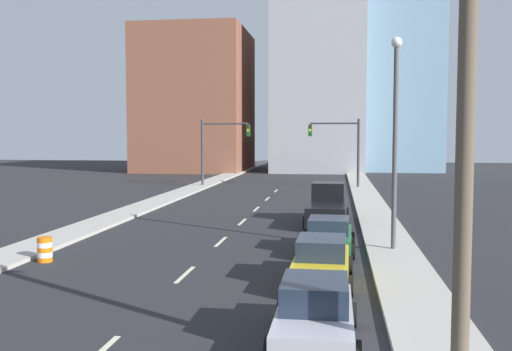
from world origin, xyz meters
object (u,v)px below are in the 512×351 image
object	(u,v)px
traffic_barrel	(45,250)
sedan_yellow	(321,263)
pickup_truck_black	(328,207)
traffic_signal_left	(216,143)
sedan_green	(329,236)
utility_pole_right_near	(465,138)
sedan_silver	(315,315)
traffic_signal_right	(344,143)
street_lamp	(395,130)

from	to	relation	value
traffic_barrel	sedan_yellow	bearing A→B (deg)	-9.40
sedan_yellow	pickup_truck_black	xyz separation A→B (m)	(0.00, 12.81, 0.21)
sedan_yellow	pickup_truck_black	size ratio (longest dim) A/B	0.74
traffic_signal_left	sedan_green	world-z (taller)	traffic_signal_left
utility_pole_right_near	sedan_yellow	size ratio (longest dim) A/B	2.05
utility_pole_right_near	sedan_silver	bearing A→B (deg)	138.51
traffic_signal_right	traffic_barrel	distance (m)	34.46
traffic_barrel	pickup_truck_black	xyz separation A→B (m)	(10.57, 11.06, 0.42)
sedan_yellow	traffic_signal_left	bearing A→B (deg)	108.79
sedan_silver	traffic_barrel	bearing A→B (deg)	145.22
traffic_signal_left	traffic_signal_right	size ratio (longest dim) A/B	1.00
traffic_signal_right	traffic_barrel	world-z (taller)	traffic_signal_right
traffic_signal_right	traffic_signal_left	bearing A→B (deg)	180.00
traffic_signal_right	street_lamp	world-z (taller)	street_lamp
utility_pole_right_near	sedan_green	bearing A→B (deg)	100.97
traffic_signal_left	sedan_yellow	xyz separation A→B (m)	(10.74, -33.97, -3.43)
traffic_signal_left	sedan_yellow	bearing A→B (deg)	-72.46
sedan_silver	pickup_truck_black	world-z (taller)	pickup_truck_black
pickup_truck_black	traffic_signal_left	bearing A→B (deg)	118.57
street_lamp	sedan_yellow	bearing A→B (deg)	-117.48
traffic_signal_left	sedan_green	distance (m)	30.98
sedan_silver	sedan_yellow	size ratio (longest dim) A/B	0.95
street_lamp	traffic_barrel	bearing A→B (deg)	-164.67
utility_pole_right_near	pickup_truck_black	world-z (taller)	utility_pole_right_near
traffic_signal_left	pickup_truck_black	bearing A→B (deg)	-63.10
traffic_signal_left	sedan_green	xyz separation A→B (m)	(10.90, -28.79, -3.47)
sedan_green	traffic_signal_left	bearing A→B (deg)	112.24
utility_pole_right_near	pickup_truck_black	bearing A→B (deg)	97.44
sedan_silver	traffic_signal_right	bearing A→B (deg)	88.13
sedan_silver	sedan_green	distance (m)	10.70
utility_pole_right_near	pickup_truck_black	distance (m)	21.26
traffic_barrel	sedan_silver	bearing A→B (deg)	-34.52
sedan_yellow	pickup_truck_black	world-z (taller)	pickup_truck_black
sedan_green	traffic_signal_right	bearing A→B (deg)	89.62
traffic_barrel	sedan_green	bearing A→B (deg)	17.69
sedan_green	street_lamp	bearing A→B (deg)	6.74
traffic_signal_left	traffic_signal_right	distance (m)	11.84
traffic_signal_left	pickup_truck_black	world-z (taller)	traffic_signal_left
traffic_signal_right	utility_pole_right_near	bearing A→B (deg)	-87.82
street_lamp	traffic_signal_right	bearing A→B (deg)	93.43
utility_pole_right_near	traffic_barrel	world-z (taller)	utility_pole_right_near
street_lamp	sedan_green	world-z (taller)	street_lamp
street_lamp	sedan_silver	size ratio (longest dim) A/B	2.04
traffic_signal_left	sedan_silver	bearing A→B (deg)	-74.80
pickup_truck_black	traffic_signal_right	bearing A→B (deg)	88.66
traffic_signal_right	sedan_yellow	distance (m)	34.16
street_lamp	sedan_green	distance (m)	5.16
sedan_silver	sedan_green	world-z (taller)	sedan_silver
utility_pole_right_near	street_lamp	xyz separation A→B (m)	(0.11, 13.34, 0.28)
traffic_barrel	sedan_yellow	size ratio (longest dim) A/B	0.21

